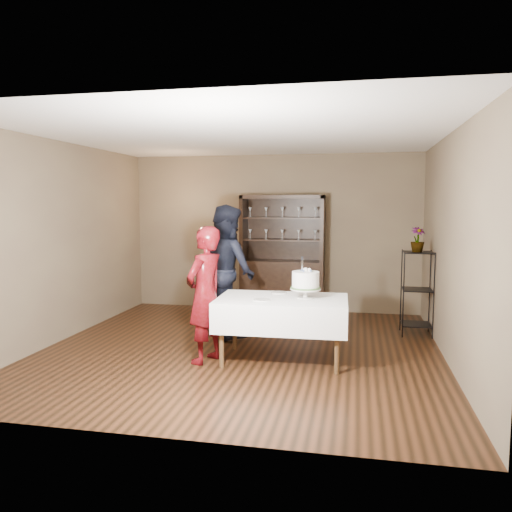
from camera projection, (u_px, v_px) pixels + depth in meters
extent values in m
plane|color=black|center=(241.00, 349.00, 6.40)|extent=(5.00, 5.00, 0.00)
plane|color=white|center=(240.00, 135.00, 6.12)|extent=(5.00, 5.00, 0.00)
cube|color=brown|center=(274.00, 233.00, 8.70)|extent=(5.00, 0.02, 2.70)
cube|color=brown|center=(61.00, 241.00, 6.76)|extent=(0.02, 5.00, 2.70)
cube|color=brown|center=(451.00, 248.00, 5.77)|extent=(0.02, 5.00, 2.70)
cube|color=black|center=(282.00, 287.00, 8.50)|extent=(1.40, 0.48, 0.90)
cube|color=black|center=(285.00, 227.00, 8.61)|extent=(1.40, 0.03, 1.10)
cube|color=black|center=(283.00, 197.00, 8.34)|extent=(1.40, 0.48, 0.06)
cube|color=black|center=(283.00, 240.00, 8.42)|extent=(1.28, 0.42, 0.02)
cube|color=black|center=(283.00, 218.00, 8.38)|extent=(1.28, 0.42, 0.02)
cylinder|color=black|center=(403.00, 295.00, 6.90)|extent=(0.02, 0.02, 1.20)
cylinder|color=black|center=(434.00, 296.00, 6.82)|extent=(0.02, 0.02, 1.20)
cylinder|color=black|center=(401.00, 290.00, 7.29)|extent=(0.02, 0.02, 1.20)
cylinder|color=black|center=(430.00, 291.00, 7.21)|extent=(0.02, 0.02, 1.20)
cube|color=black|center=(416.00, 324.00, 7.11)|extent=(0.40, 0.40, 0.02)
cube|color=black|center=(417.00, 290.00, 7.05)|extent=(0.40, 0.40, 0.01)
cube|color=black|center=(418.00, 252.00, 7.00)|extent=(0.40, 0.40, 0.02)
cube|color=silver|center=(282.00, 313.00, 5.87)|extent=(1.54, 0.98, 0.35)
cylinder|color=#452E19|center=(221.00, 337.00, 5.65)|extent=(0.06, 0.06, 0.72)
cylinder|color=#452E19|center=(337.00, 342.00, 5.43)|extent=(0.06, 0.06, 0.72)
cylinder|color=#452E19|center=(235.00, 322.00, 6.35)|extent=(0.06, 0.06, 0.72)
cylinder|color=#452E19|center=(338.00, 326.00, 6.13)|extent=(0.06, 0.06, 0.72)
imported|color=#3E0705|center=(205.00, 295.00, 5.83)|extent=(0.57, 0.68, 1.60)
imported|color=black|center=(228.00, 270.00, 7.01)|extent=(1.12, 1.14, 1.85)
cylinder|color=silver|center=(305.00, 297.00, 5.86)|extent=(0.20, 0.20, 0.01)
cylinder|color=silver|center=(305.00, 294.00, 5.85)|extent=(0.05, 0.05, 0.10)
cylinder|color=silver|center=(305.00, 289.00, 5.85)|extent=(0.36, 0.36, 0.01)
cylinder|color=#416831|center=(305.00, 288.00, 5.85)|extent=(0.35, 0.35, 0.02)
cylinder|color=white|center=(306.00, 280.00, 5.84)|extent=(0.37, 0.37, 0.20)
sphere|color=#5574B6|center=(308.00, 271.00, 5.82)|extent=(0.02, 0.02, 0.02)
cube|color=silver|center=(302.00, 266.00, 5.81)|extent=(0.02, 0.02, 0.14)
cube|color=black|center=(302.00, 259.00, 5.80)|extent=(0.03, 0.02, 0.05)
cylinder|color=silver|center=(262.00, 300.00, 5.70)|extent=(0.21, 0.21, 0.01)
cylinder|color=silver|center=(279.00, 293.00, 6.17)|extent=(0.24, 0.24, 0.01)
imported|color=#416831|center=(418.00, 240.00, 6.94)|extent=(0.25, 0.25, 0.35)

